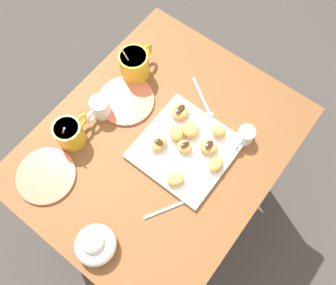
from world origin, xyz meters
TOP-DOWN VIEW (x-y plane):
  - ground_plane at (0.00, 0.00)m, footprint 8.00×8.00m
  - dining_table at (0.00, 0.00)m, footprint 0.85×0.70m
  - pastry_plate_square at (0.03, -0.07)m, footprint 0.27×0.27m
  - coffee_mug_mustard_left at (-0.15, 0.22)m, footprint 0.12×0.09m
  - coffee_mug_mustard_right at (0.16, 0.22)m, footprint 0.14×0.10m
  - cream_pitcher_white at (-0.03, 0.21)m, footprint 0.10×0.06m
  - ice_cream_bowl at (-0.35, -0.05)m, footprint 0.11×0.11m
  - chocolate_sauce_pitcher at (0.17, -0.20)m, footprint 0.09×0.05m
  - saucer_coral_left at (-0.29, 0.20)m, footprint 0.18×0.18m
  - saucer_coral_right at (0.05, 0.18)m, footprint 0.18×0.18m
  - loose_spoon_near_saucer at (0.20, -0.03)m, footprint 0.10×0.14m
  - loose_spoon_by_plate at (-0.12, -0.16)m, footprint 0.15×0.09m
  - beignet_0 at (0.03, -0.07)m, footprint 0.05×0.05m
  - chocolate_drizzle_0 at (0.03, -0.07)m, footprint 0.03×0.03m
  - beignet_1 at (0.05, -0.03)m, footprint 0.07×0.07m
  - beignet_2 at (0.04, -0.18)m, footprint 0.05×0.05m
  - beignet_3 at (-0.01, -0.01)m, footprint 0.06×0.05m
  - chocolate_drizzle_3 at (-0.01, -0.01)m, footprint 0.02×0.03m
  - beignet_4 at (0.11, 0.01)m, footprint 0.06×0.06m
  - chocolate_drizzle_4 at (0.11, 0.01)m, footprint 0.04×0.02m
  - beignet_5 at (-0.07, -0.11)m, footprint 0.07×0.07m
  - beignet_6 at (0.08, -0.05)m, footprint 0.07×0.07m
  - beignet_7 at (0.07, -0.13)m, footprint 0.06×0.07m
  - chocolate_drizzle_7 at (0.07, -0.13)m, footprint 0.03×0.02m
  - beignet_8 at (0.13, -0.13)m, footprint 0.05×0.05m

SIDE VIEW (x-z plane):
  - ground_plane at x=0.00m, z-range 0.00..0.00m
  - dining_table at x=0.00m, z-range 0.20..0.93m
  - loose_spoon_near_saucer at x=0.20m, z-range 0.72..0.73m
  - loose_spoon_by_plate at x=-0.12m, z-range 0.72..0.73m
  - saucer_coral_left at x=-0.29m, z-range 0.72..0.73m
  - saucer_coral_right at x=0.05m, z-range 0.72..0.73m
  - pastry_plate_square at x=0.03m, z-range 0.72..0.74m
  - chocolate_sauce_pitcher at x=0.17m, z-range 0.72..0.78m
  - beignet_5 at x=-0.07m, z-range 0.74..0.77m
  - beignet_3 at x=-0.01m, z-range 0.74..0.77m
  - beignet_0 at x=0.03m, z-range 0.74..0.77m
  - beignet_2 at x=0.04m, z-range 0.74..0.77m
  - beignet_4 at x=0.11m, z-range 0.74..0.77m
  - beignet_7 at x=0.07m, z-range 0.74..0.77m
  - beignet_1 at x=0.05m, z-range 0.74..0.77m
  - beignet_6 at x=0.08m, z-range 0.74..0.77m
  - beignet_8 at x=0.13m, z-range 0.74..0.78m
  - ice_cream_bowl at x=-0.35m, z-range 0.72..0.80m
  - cream_pitcher_white at x=-0.03m, z-range 0.72..0.80m
  - coffee_mug_mustard_left at x=-0.15m, z-range 0.70..0.84m
  - chocolate_drizzle_3 at x=-0.01m, z-range 0.77..0.77m
  - chocolate_drizzle_0 at x=0.03m, z-range 0.77..0.77m
  - chocolate_drizzle_4 at x=0.11m, z-range 0.77..0.78m
  - chocolate_drizzle_7 at x=0.07m, z-range 0.77..0.78m
  - coffee_mug_mustard_right at x=0.16m, z-range 0.70..0.85m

